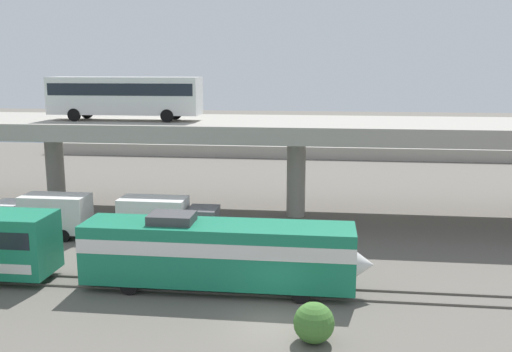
{
  "coord_description": "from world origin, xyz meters",
  "views": [
    {
      "loc": [
        2.19,
        -24.57,
        11.94
      ],
      "look_at": [
        -2.74,
        15.84,
        4.03
      ],
      "focal_mm": 39.61,
      "sensor_mm": 36.0,
      "label": 1
    }
  ],
  "objects_px": {
    "parked_car_0": "(403,138)",
    "parked_car_1": "(206,136)",
    "service_truck_east": "(44,214)",
    "parked_car_6": "(281,133)",
    "parked_car_5": "(218,133)",
    "parked_car_2": "(347,136)",
    "parked_car_4": "(149,135)",
    "service_truck_west": "(166,218)",
    "train_locomotive": "(231,251)",
    "parked_car_3": "(458,137)",
    "transit_bus_on_overpass": "(125,94)",
    "parked_car_7": "(347,138)"
  },
  "relations": [
    {
      "from": "service_truck_west",
      "to": "parked_car_2",
      "type": "xyz_separation_m",
      "value": [
        13.93,
        43.04,
        0.74
      ]
    },
    {
      "from": "parked_car_5",
      "to": "service_truck_west",
      "type": "bearing_deg",
      "value": -83.89
    },
    {
      "from": "parked_car_5",
      "to": "train_locomotive",
      "type": "bearing_deg",
      "value": -78.48
    },
    {
      "from": "parked_car_1",
      "to": "parked_car_4",
      "type": "height_order",
      "value": "same"
    },
    {
      "from": "parked_car_0",
      "to": "service_truck_west",
      "type": "bearing_deg",
      "value": -117.42
    },
    {
      "from": "service_truck_west",
      "to": "parked_car_5",
      "type": "xyz_separation_m",
      "value": [
        -4.72,
        44.05,
        0.74
      ]
    },
    {
      "from": "train_locomotive",
      "to": "parked_car_6",
      "type": "bearing_deg",
      "value": 91.63
    },
    {
      "from": "train_locomotive",
      "to": "parked_car_3",
      "type": "distance_m",
      "value": 57.23
    },
    {
      "from": "train_locomotive",
      "to": "parked_car_0",
      "type": "distance_m",
      "value": 51.67
    },
    {
      "from": "train_locomotive",
      "to": "parked_car_5",
      "type": "xyz_separation_m",
      "value": [
        -10.64,
        52.2,
        0.18
      ]
    },
    {
      "from": "service_truck_west",
      "to": "parked_car_3",
      "type": "height_order",
      "value": "parked_car_3"
    },
    {
      "from": "parked_car_0",
      "to": "parked_car_2",
      "type": "height_order",
      "value": "same"
    },
    {
      "from": "train_locomotive",
      "to": "parked_car_6",
      "type": "height_order",
      "value": "train_locomotive"
    },
    {
      "from": "service_truck_west",
      "to": "parked_car_0",
      "type": "height_order",
      "value": "parked_car_0"
    },
    {
      "from": "parked_car_3",
      "to": "parked_car_6",
      "type": "distance_m",
      "value": 24.86
    },
    {
      "from": "train_locomotive",
      "to": "parked_car_2",
      "type": "xyz_separation_m",
      "value": [
        8.01,
        51.18,
        0.18
      ]
    },
    {
      "from": "parked_car_1",
      "to": "parked_car_6",
      "type": "distance_m",
      "value": 11.07
    },
    {
      "from": "parked_car_7",
      "to": "parked_car_2",
      "type": "bearing_deg",
      "value": -91.4
    },
    {
      "from": "train_locomotive",
      "to": "parked_car_0",
      "type": "relative_size",
      "value": 3.88
    },
    {
      "from": "parked_car_0",
      "to": "parked_car_1",
      "type": "bearing_deg",
      "value": -179.73
    },
    {
      "from": "transit_bus_on_overpass",
      "to": "parked_car_7",
      "type": "relative_size",
      "value": 2.66
    },
    {
      "from": "parked_car_2",
      "to": "parked_car_4",
      "type": "xyz_separation_m",
      "value": [
        -28.14,
        -1.99,
        -0.0
      ]
    },
    {
      "from": "transit_bus_on_overpass",
      "to": "parked_car_4",
      "type": "height_order",
      "value": "transit_bus_on_overpass"
    },
    {
      "from": "service_truck_east",
      "to": "parked_car_0",
      "type": "distance_m",
      "value": 51.09
    },
    {
      "from": "parked_car_5",
      "to": "parked_car_6",
      "type": "height_order",
      "value": "same"
    },
    {
      "from": "parked_car_3",
      "to": "parked_car_6",
      "type": "height_order",
      "value": "same"
    },
    {
      "from": "parked_car_1",
      "to": "parked_car_5",
      "type": "bearing_deg",
      "value": -111.66
    },
    {
      "from": "service_truck_east",
      "to": "parked_car_6",
      "type": "relative_size",
      "value": 1.52
    },
    {
      "from": "parked_car_6",
      "to": "parked_car_3",
      "type": "bearing_deg",
      "value": 177.89
    },
    {
      "from": "parked_car_0",
      "to": "parked_car_7",
      "type": "height_order",
      "value": "same"
    },
    {
      "from": "parked_car_0",
      "to": "parked_car_5",
      "type": "height_order",
      "value": "same"
    },
    {
      "from": "parked_car_1",
      "to": "parked_car_3",
      "type": "height_order",
      "value": "same"
    },
    {
      "from": "service_truck_east",
      "to": "parked_car_2",
      "type": "bearing_deg",
      "value": -117.94
    },
    {
      "from": "parked_car_5",
      "to": "parked_car_7",
      "type": "relative_size",
      "value": 0.93
    },
    {
      "from": "service_truck_west",
      "to": "parked_car_4",
      "type": "relative_size",
      "value": 1.55
    },
    {
      "from": "service_truck_east",
      "to": "parked_car_1",
      "type": "height_order",
      "value": "parked_car_1"
    },
    {
      "from": "train_locomotive",
      "to": "parked_car_4",
      "type": "bearing_deg",
      "value": 112.26
    },
    {
      "from": "train_locomotive",
      "to": "parked_car_1",
      "type": "bearing_deg",
      "value": 103.53
    },
    {
      "from": "parked_car_2",
      "to": "service_truck_west",
      "type": "bearing_deg",
      "value": -107.94
    },
    {
      "from": "transit_bus_on_overpass",
      "to": "parked_car_0",
      "type": "height_order",
      "value": "transit_bus_on_overpass"
    },
    {
      "from": "parked_car_1",
      "to": "parked_car_4",
      "type": "bearing_deg",
      "value": -0.12
    },
    {
      "from": "parked_car_6",
      "to": "parked_car_2",
      "type": "bearing_deg",
      "value": 168.21
    },
    {
      "from": "service_truck_east",
      "to": "parked_car_6",
      "type": "distance_m",
      "value": 46.96
    },
    {
      "from": "parked_car_5",
      "to": "transit_bus_on_overpass",
      "type": "bearing_deg",
      "value": -90.35
    },
    {
      "from": "parked_car_2",
      "to": "parked_car_3",
      "type": "relative_size",
      "value": 0.92
    },
    {
      "from": "parked_car_1",
      "to": "parked_car_5",
      "type": "xyz_separation_m",
      "value": [
        1.2,
        3.02,
        -0.0
      ]
    },
    {
      "from": "service_truck_west",
      "to": "parked_car_2",
      "type": "relative_size",
      "value": 1.59
    },
    {
      "from": "train_locomotive",
      "to": "parked_car_7",
      "type": "xyz_separation_m",
      "value": [
        7.95,
        48.76,
        0.18
      ]
    },
    {
      "from": "parked_car_2",
      "to": "parked_car_4",
      "type": "height_order",
      "value": "same"
    },
    {
      "from": "parked_car_1",
      "to": "parked_car_3",
      "type": "xyz_separation_m",
      "value": [
        35.17,
        3.08,
        0.0
      ]
    }
  ]
}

